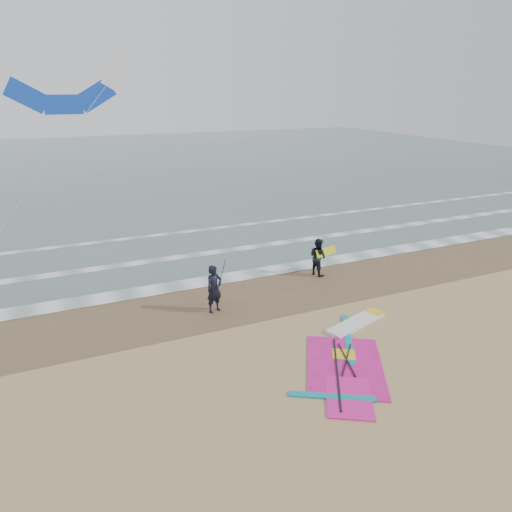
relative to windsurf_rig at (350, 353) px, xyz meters
name	(u,v)px	position (x,y,z in m)	size (l,w,h in m)	color
ground	(325,363)	(-1.08, -0.15, -0.04)	(120.00, 120.00, 0.00)	tan
sea_water	(120,164)	(-1.08, 47.85, -0.03)	(120.00, 80.00, 0.02)	#47605E
wet_sand_band	(254,294)	(-1.08, 5.85, -0.03)	(120.00, 5.00, 0.01)	brown
foam_waterline	(221,261)	(-1.08, 10.29, -0.01)	(120.00, 9.15, 0.02)	white
windsurf_rig	(350,353)	(0.00, 0.00, 0.00)	(6.01, 5.69, 0.14)	white
person_standing	(214,289)	(-3.22, 4.96, 0.96)	(0.73, 0.48, 2.01)	black
person_walking	(318,257)	(2.70, 6.74, 0.89)	(0.90, 0.70, 1.85)	black
held_pole	(221,277)	(-2.92, 4.96, 1.43)	(0.17, 0.86, 1.82)	black
carried_kiteboard	(326,252)	(3.10, 6.64, 1.14)	(1.30, 0.51, 0.39)	yellow
surf_kite	(61,88)	(-7.71, 13.32, 8.65)	(8.56, 3.79, 9.49)	white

